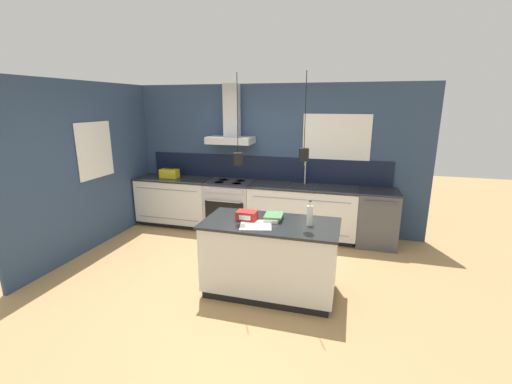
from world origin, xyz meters
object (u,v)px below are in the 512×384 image
red_supply_box (247,216)px  yellow_toolbox (169,173)px  bottle_on_island (310,215)px  book_stack (273,217)px  oven_range (230,206)px  dishwasher (377,218)px

red_supply_box → yellow_toolbox: (-2.12, 1.91, 0.03)m
bottle_on_island → yellow_toolbox: size_ratio=0.87×
book_stack → bottle_on_island: bearing=-9.4°
oven_range → bottle_on_island: bearing=-48.5°
yellow_toolbox → bottle_on_island: bearing=-33.3°
oven_range → dishwasher: bearing=0.1°
oven_range → yellow_toolbox: (-1.21, 0.00, 0.54)m
dishwasher → red_supply_box: bearing=-130.5°
oven_range → bottle_on_island: 2.57m
oven_range → book_stack: bearing=-55.9°
dishwasher → yellow_toolbox: 3.79m
dishwasher → book_stack: 2.29m
dishwasher → bottle_on_island: bearing=-115.1°
red_supply_box → bottle_on_island: bearing=1.9°
book_stack → oven_range: bearing=124.1°
red_supply_box → dishwasher: bearing=49.5°
yellow_toolbox → dishwasher: bearing=-0.0°
oven_range → red_supply_box: size_ratio=3.86×
dishwasher → red_supply_box: (-1.63, -1.91, 0.51)m
red_supply_box → yellow_toolbox: bearing=138.0°
oven_range → yellow_toolbox: size_ratio=2.68×
bottle_on_island → book_stack: bottle_on_island is taller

